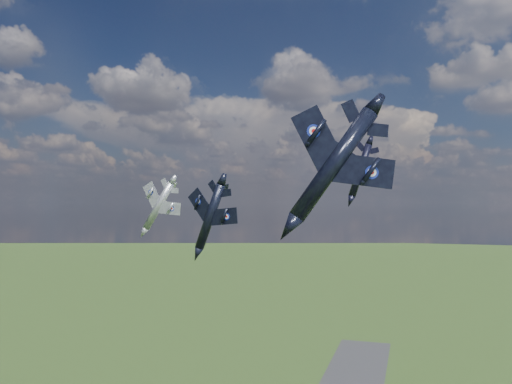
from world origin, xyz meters
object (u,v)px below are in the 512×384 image
(jet_right_navy, at_px, (334,164))
(jet_left_silver, at_px, (159,206))
(jet_lead_navy, at_px, (210,216))
(jet_high_navy, at_px, (360,170))

(jet_right_navy, xyz_separation_m, jet_left_silver, (-36.52, 36.67, -3.79))
(jet_right_navy, bearing_deg, jet_left_silver, 116.57)
(jet_right_navy, height_order, jet_left_silver, jet_right_navy)
(jet_lead_navy, relative_size, jet_left_silver, 1.05)
(jet_left_silver, bearing_deg, jet_high_navy, 12.89)
(jet_lead_navy, height_order, jet_high_navy, jet_high_navy)
(jet_left_silver, bearing_deg, jet_right_navy, -40.25)
(jet_high_navy, relative_size, jet_left_silver, 0.94)
(jet_lead_navy, bearing_deg, jet_high_navy, 54.81)
(jet_high_navy, bearing_deg, jet_left_silver, -178.30)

